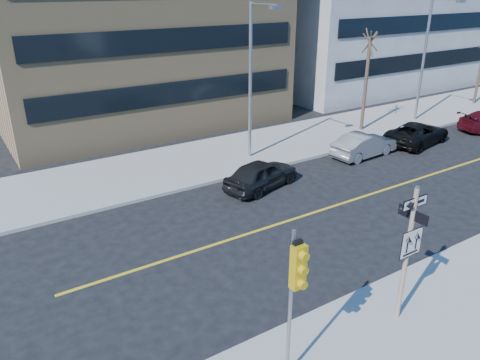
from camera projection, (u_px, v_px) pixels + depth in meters
ground at (335, 278)px, 15.39m from camera, size 120.00×120.00×0.00m
far_sidewalk at (403, 117)px, 33.65m from camera, size 66.00×6.00×0.15m
road_centerline at (451, 168)px, 24.48m from camera, size 40.00×0.14×0.01m
sign_pole at (408, 247)px, 12.50m from camera, size 0.92×0.92×4.06m
traffic_signal at (296, 278)px, 10.15m from camera, size 0.32×0.45×4.00m
parked_car_a at (261, 174)px, 21.91m from camera, size 2.61×4.33×1.38m
parked_car_b at (364, 145)px, 25.95m from camera, size 1.70×4.19×1.35m
parked_car_c at (417, 133)px, 28.02m from camera, size 2.99×5.07×1.32m
streetlight_a at (253, 72)px, 23.87m from camera, size 0.55×2.25×8.00m
streetlight_b at (428, 52)px, 30.87m from camera, size 0.55×2.25×8.00m
street_tree_west at (370, 44)px, 28.50m from camera, size 1.80×1.80×6.35m
building_grey_mid at (351, 1)px, 43.06m from camera, size 20.00×16.00×15.00m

